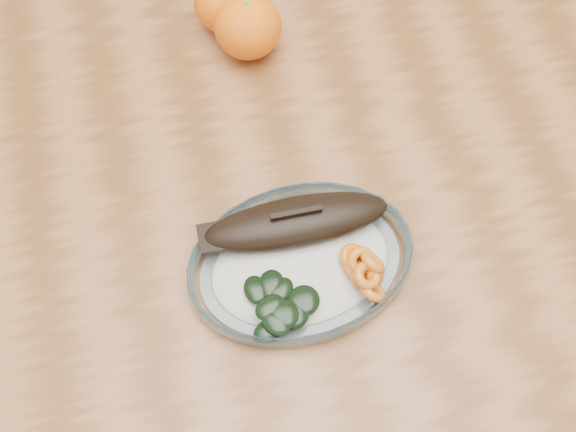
{
  "coord_description": "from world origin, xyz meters",
  "views": [
    {
      "loc": [
        -0.11,
        -0.44,
        1.54
      ],
      "look_at": [
        -0.02,
        -0.08,
        0.77
      ],
      "focal_mm": 45.0,
      "sensor_mm": 36.0,
      "label": 1
    }
  ],
  "objects": [
    {
      "name": "ground",
      "position": [
        0.0,
        0.0,
        0.0
      ],
      "size": [
        3.0,
        3.0,
        0.0
      ],
      "primitive_type": "plane",
      "color": "slate",
      "rests_on": "ground"
    },
    {
      "name": "plated_meal",
      "position": [
        -0.02,
        -0.14,
        0.77
      ],
      "size": [
        0.5,
        0.5,
        0.08
      ],
      "rotation": [
        0.0,
        0.0,
        0.06
      ],
      "color": "white",
      "rests_on": "dining_table"
    },
    {
      "name": "orange_left",
      "position": [
        -0.01,
        0.2,
        0.8
      ],
      "size": [
        0.09,
        0.09,
        0.09
      ],
      "primitive_type": "sphere",
      "color": "#E94D04",
      "rests_on": "dining_table"
    },
    {
      "name": "dining_table",
      "position": [
        0.0,
        0.0,
        0.65
      ],
      "size": [
        1.2,
        0.8,
        0.75
      ],
      "color": "brown",
      "rests_on": "ground"
    },
    {
      "name": "orange_right",
      "position": [
        -0.03,
        0.24,
        0.79
      ],
      "size": [
        0.08,
        0.08,
        0.08
      ],
      "primitive_type": "sphere",
      "color": "#E94D04",
      "rests_on": "dining_table"
    }
  ]
}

